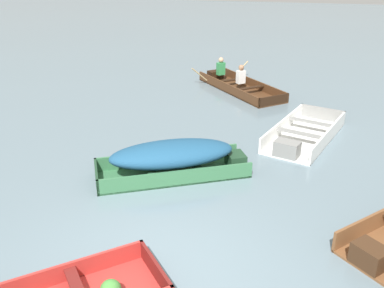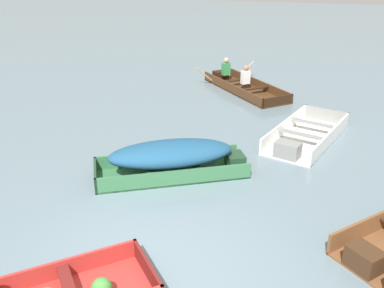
{
  "view_description": "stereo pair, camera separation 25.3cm",
  "coord_description": "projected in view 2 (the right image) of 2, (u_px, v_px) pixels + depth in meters",
  "views": [
    {
      "loc": [
        1.64,
        -4.58,
        4.24
      ],
      "look_at": [
        -0.44,
        3.93,
        0.35
      ],
      "focal_mm": 40.0,
      "sensor_mm": 36.0,
      "label": 1
    },
    {
      "loc": [
        1.88,
        -4.52,
        4.24
      ],
      "look_at": [
        -0.44,
        3.93,
        0.35
      ],
      "focal_mm": 40.0,
      "sensor_mm": 36.0,
      "label": 2
    }
  ],
  "objects": [
    {
      "name": "skiff_white_near_moored",
      "position": [
        305.0,
        137.0,
        10.53
      ],
      "size": [
        2.09,
        3.19,
        0.39
      ],
      "color": "white",
      "rests_on": "ground"
    },
    {
      "name": "skiff_green_mid_moored",
      "position": [
        172.0,
        157.0,
        8.82
      ],
      "size": [
        3.26,
        2.36,
        0.75
      ],
      "color": "#387047",
      "rests_on": "ground"
    },
    {
      "name": "ground_plane",
      "position": [
        149.0,
        276.0,
        6.16
      ],
      "size": [
        80.0,
        80.0,
        0.0
      ],
      "primitive_type": "plane",
      "color": "slate"
    },
    {
      "name": "rowboat_dark_varnish_with_crew",
      "position": [
        242.0,
        85.0,
        14.65
      ],
      "size": [
        3.41,
        3.52,
        0.89
      ],
      "color": "#4C2D19",
      "rests_on": "ground"
    }
  ]
}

